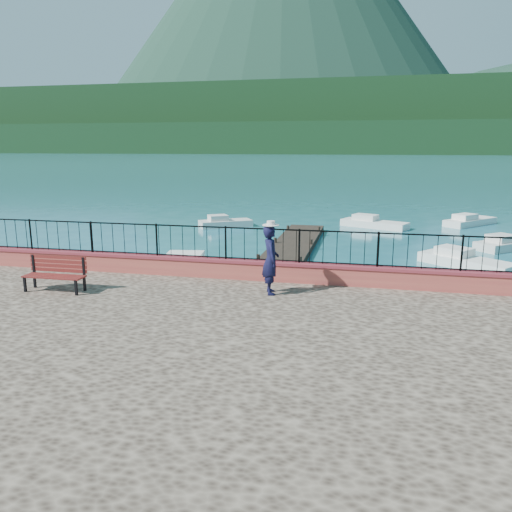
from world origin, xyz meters
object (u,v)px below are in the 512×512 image
at_px(park_bench, 55,281).
at_px(boat_3, 226,221).
at_px(boat_4, 374,221).
at_px(boat_0, 200,262).
at_px(boat_1, 467,258).
at_px(person, 271,260).
at_px(boat_5, 470,219).
at_px(boat_2, 508,241).

distance_m(park_bench, boat_3, 18.78).
bearing_deg(boat_4, boat_3, -144.32).
bearing_deg(boat_4, boat_0, -93.85).
distance_m(boat_3, boat_4, 9.46).
bearing_deg(park_bench, boat_0, 77.29).
relative_size(boat_1, boat_3, 1.21).
relative_size(person, boat_5, 0.45).
height_order(boat_4, boat_5, same).
distance_m(boat_0, boat_2, 15.60).
relative_size(boat_2, boat_4, 0.85).
distance_m(boat_3, boat_5, 15.95).
xyz_separation_m(person, boat_1, (6.67, 9.50, -1.73)).
xyz_separation_m(park_bench, boat_0, (1.58, 7.46, -1.09)).
relative_size(boat_0, boat_4, 1.00).
height_order(park_bench, boat_3, park_bench).
bearing_deg(boat_5, boat_3, 147.75).
xyz_separation_m(park_bench, person, (5.77, 1.06, 0.64)).
xyz_separation_m(park_bench, boat_1, (12.44, 10.56, -1.09)).
height_order(person, boat_5, person).
distance_m(person, boat_2, 16.99).
height_order(person, boat_0, person).
relative_size(boat_1, boat_4, 0.95).
bearing_deg(boat_4, boat_2, -15.34).
bearing_deg(boat_0, boat_5, 39.78).
relative_size(boat_4, boat_5, 1.01).
relative_size(person, boat_3, 0.56).
xyz_separation_m(boat_1, boat_2, (2.73, 4.55, 0.00)).
distance_m(park_bench, person, 5.90).
relative_size(person, boat_1, 0.47).
relative_size(park_bench, boat_5, 0.41).
bearing_deg(boat_1, boat_5, 119.35).
relative_size(boat_2, boat_3, 1.08).
bearing_deg(boat_3, person, -101.92).
bearing_deg(person, boat_0, 14.72).
distance_m(park_bench, boat_2, 21.44).
xyz_separation_m(boat_0, boat_4, (7.10, 13.10, 0.00)).
relative_size(person, boat_4, 0.44).
height_order(boat_1, boat_4, same).
distance_m(boat_2, boat_4, 8.47).
distance_m(boat_1, boat_2, 5.31).
relative_size(boat_2, boat_5, 0.86).
xyz_separation_m(boat_3, boat_5, (15.40, 4.16, 0.00)).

